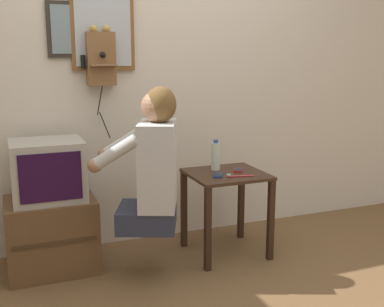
% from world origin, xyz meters
% --- Properties ---
extents(wall_back, '(6.80, 0.05, 2.55)m').
position_xyz_m(wall_back, '(0.00, 1.20, 1.27)').
color(wall_back, beige).
rests_on(wall_back, ground_plane).
extents(side_table, '(0.52, 0.49, 0.60)m').
position_xyz_m(side_table, '(0.41, 0.69, 0.47)').
color(side_table, '#382316').
rests_on(side_table, ground_plane).
extents(person, '(0.60, 0.53, 0.89)m').
position_xyz_m(person, '(-0.18, 0.52, 0.74)').
color(person, '#2D3347').
rests_on(person, ground_plane).
extents(tv_stand, '(0.57, 0.45, 0.49)m').
position_xyz_m(tv_stand, '(-0.78, 0.86, 0.24)').
color(tv_stand, brown).
rests_on(tv_stand, ground_plane).
extents(television, '(0.45, 0.40, 0.39)m').
position_xyz_m(television, '(-0.78, 0.86, 0.68)').
color(television, '#ADA89E').
rests_on(television, tv_stand).
extents(wall_phone_antique, '(0.23, 0.18, 0.78)m').
position_xyz_m(wall_phone_antique, '(-0.36, 1.12, 1.38)').
color(wall_phone_antique, brown).
extents(framed_picture, '(0.41, 0.03, 0.37)m').
position_xyz_m(framed_picture, '(-0.50, 1.16, 1.57)').
color(framed_picture, '#2D2823').
extents(wall_mirror, '(0.44, 0.03, 0.59)m').
position_xyz_m(wall_mirror, '(-0.33, 1.16, 1.59)').
color(wall_mirror, brown).
extents(cell_phone_held, '(0.11, 0.14, 0.01)m').
position_xyz_m(cell_phone_held, '(0.32, 0.62, 0.60)').
color(cell_phone_held, navy).
rests_on(cell_phone_held, side_table).
extents(cell_phone_spare, '(0.11, 0.14, 0.01)m').
position_xyz_m(cell_phone_spare, '(0.51, 0.71, 0.60)').
color(cell_phone_spare, maroon).
rests_on(cell_phone_spare, side_table).
extents(water_bottle, '(0.07, 0.07, 0.22)m').
position_xyz_m(water_bottle, '(0.37, 0.80, 0.70)').
color(water_bottle, silver).
rests_on(water_bottle, side_table).
extents(toothbrush, '(0.19, 0.05, 0.02)m').
position_xyz_m(toothbrush, '(0.43, 0.55, 0.60)').
color(toothbrush, '#D83F4C').
rests_on(toothbrush, side_table).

